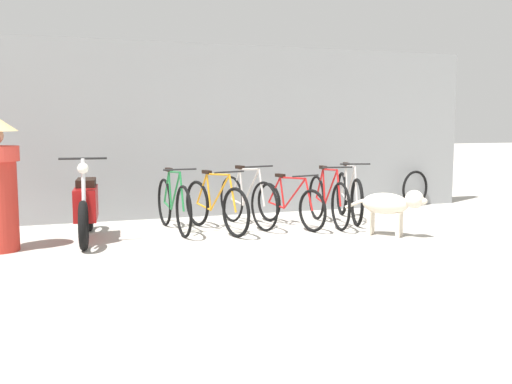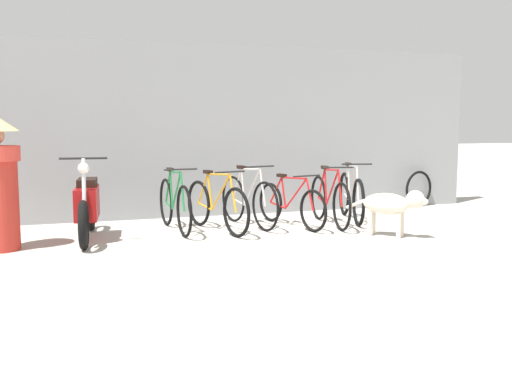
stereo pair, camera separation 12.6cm
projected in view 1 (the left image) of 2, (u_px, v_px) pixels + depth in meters
ground_plane at (341, 258)px, 6.82m from camera, size 60.00×60.00×0.00m
shop_wall_back at (243, 131)px, 10.02m from camera, size 8.38×0.20×2.80m
bicycle_0 at (174, 205)px, 8.47m from camera, size 0.46×1.73×0.92m
bicycle_1 at (215, 206)px, 8.47m from camera, size 0.56×1.73×0.89m
bicycle_2 at (247, 201)px, 8.88m from camera, size 0.48×1.66×0.93m
bicycle_3 at (289, 204)px, 8.87m from camera, size 0.54×1.65×0.80m
bicycle_4 at (328, 200)px, 9.02m from camera, size 0.46×1.74×0.91m
bicycle_5 at (349, 196)px, 9.44m from camera, size 0.60×1.75×0.93m
motorcycle at (86, 206)px, 7.83m from camera, size 0.58×1.94×1.11m
stray_dog at (391, 204)px, 8.08m from camera, size 0.85×0.88×0.65m
spare_tire_left at (415, 189)px, 10.98m from camera, size 0.65×0.21×0.66m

